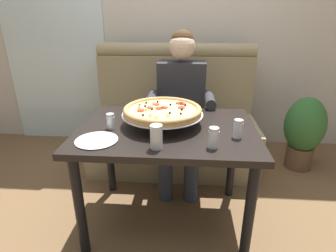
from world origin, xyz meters
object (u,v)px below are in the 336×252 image
object	(u,v)px
dining_table	(167,141)
shaker_oregano	(238,130)
booth_bench	(174,124)
diner_main	(181,101)
plate_near_left	(96,139)
potted_plant	(304,130)
shaker_parmesan	(213,139)
shaker_pepper_flakes	(111,122)
patio_chair	(92,82)
drinking_glass	(156,138)
pizza	(162,111)

from	to	relation	value
dining_table	shaker_oregano	bearing A→B (deg)	-15.68
booth_bench	diner_main	xyz separation A→B (m)	(0.07, -0.27, 0.31)
plate_near_left	potted_plant	size ratio (longest dim) A/B	0.35
shaker_oregano	shaker_parmesan	bearing A→B (deg)	-136.96
booth_bench	diner_main	bearing A→B (deg)	-75.03
shaker_pepper_flakes	plate_near_left	bearing A→B (deg)	-100.44
shaker_pepper_flakes	patio_chair	world-z (taller)	patio_chair
shaker_pepper_flakes	plate_near_left	world-z (taller)	shaker_pepper_flakes
diner_main	drinking_glass	world-z (taller)	diner_main
dining_table	pizza	size ratio (longest dim) A/B	2.16
diner_main	shaker_pepper_flakes	xyz separation A→B (m)	(-0.42, -0.64, 0.05)
shaker_parmesan	patio_chair	xyz separation A→B (m)	(-1.46, 2.30, -0.25)
shaker_pepper_flakes	potted_plant	world-z (taller)	shaker_pepper_flakes
shaker_parmesan	plate_near_left	bearing A→B (deg)	177.06
shaker_parmesan	potted_plant	distance (m)	1.49
drinking_glass	potted_plant	bearing A→B (deg)	41.97
shaker_oregano	patio_chair	size ratio (longest dim) A/B	0.13
drinking_glass	potted_plant	size ratio (longest dim) A/B	0.19
potted_plant	drinking_glass	bearing A→B (deg)	-138.03
shaker_parmesan	shaker_pepper_flakes	size ratio (longest dim) A/B	1.17
booth_bench	pizza	distance (m)	0.92
booth_bench	patio_chair	world-z (taller)	booth_bench
diner_main	shaker_pepper_flakes	distance (m)	0.77
shaker_parmesan	drinking_glass	size ratio (longest dim) A/B	0.86
shaker_oregano	drinking_glass	world-z (taller)	drinking_glass
shaker_oregano	pizza	bearing A→B (deg)	159.95
pizza	dining_table	bearing A→B (deg)	-56.49
booth_bench	potted_plant	bearing A→B (deg)	-1.87
dining_table	shaker_pepper_flakes	size ratio (longest dim) A/B	11.51
booth_bench	dining_table	distance (m)	0.90
shaker_pepper_flakes	patio_chair	distance (m)	2.26
shaker_pepper_flakes	plate_near_left	xyz separation A→B (m)	(-0.03, -0.19, -0.03)
shaker_oregano	plate_near_left	world-z (taller)	shaker_oregano
dining_table	shaker_pepper_flakes	world-z (taller)	shaker_pepper_flakes
dining_table	patio_chair	size ratio (longest dim) A/B	1.30
dining_table	potted_plant	world-z (taller)	dining_table
plate_near_left	booth_bench	bearing A→B (deg)	70.83
diner_main	shaker_parmesan	bearing A→B (deg)	-77.08
pizza	shaker_parmesan	distance (m)	0.43
shaker_parmesan	shaker_oregano	bearing A→B (deg)	43.04
shaker_oregano	plate_near_left	size ratio (longest dim) A/B	0.45
drinking_glass	patio_chair	xyz separation A→B (m)	(-1.16, 2.33, -0.25)
pizza	shaker_oregano	distance (m)	0.48
booth_bench	shaker_parmesan	xyz separation A→B (m)	(0.27, -1.13, 0.37)
shaker_oregano	patio_chair	world-z (taller)	patio_chair
dining_table	shaker_parmesan	size ratio (longest dim) A/B	9.82
pizza	shaker_pepper_flakes	size ratio (longest dim) A/B	5.33
pizza	plate_near_left	size ratio (longest dim) A/B	2.14
shaker_oregano	shaker_pepper_flakes	xyz separation A→B (m)	(-0.77, 0.08, -0.01)
booth_bench	shaker_pepper_flakes	world-z (taller)	booth_bench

